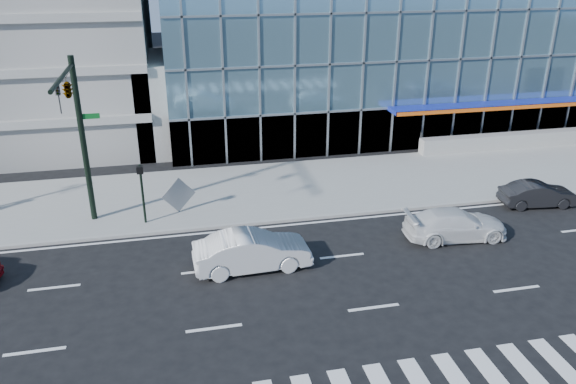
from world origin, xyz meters
name	(u,v)px	position (x,y,z in m)	size (l,w,h in m)	color
ground	(342,256)	(0.00, 0.00, 0.00)	(160.00, 160.00, 0.00)	black
sidewalk	(300,187)	(0.00, 8.00, 0.07)	(120.00, 8.00, 0.15)	gray
theatre_building	(411,15)	(14.00, 26.00, 7.50)	(42.00, 26.00, 15.00)	#6693AA
ramp_block	(182,100)	(-6.00, 18.00, 3.00)	(6.00, 8.00, 6.00)	gray
traffic_signal	(73,107)	(-11.00, 4.57, 6.16)	(1.14, 5.74, 8.00)	black
ped_signal_post	(142,185)	(-8.50, 4.94, 2.14)	(0.30, 0.33, 3.00)	black
white_suv	(456,224)	(5.66, 0.56, 0.70)	(1.96, 4.83, 1.40)	silver
white_sedan	(252,251)	(-4.01, -0.16, 0.81)	(1.71, 4.91, 1.62)	silver
dark_sedan	(538,194)	(11.66, 3.00, 0.65)	(1.37, 3.93, 1.30)	black
tilted_panel	(179,195)	(-6.81, 5.93, 1.07)	(1.30, 0.06, 1.30)	gray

